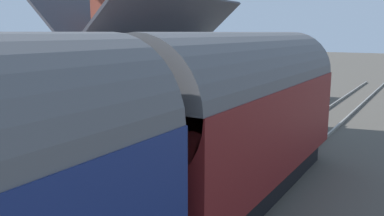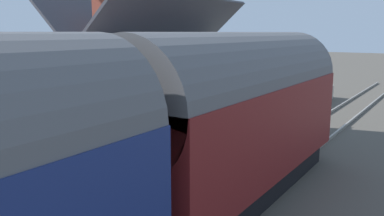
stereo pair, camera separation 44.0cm
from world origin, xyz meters
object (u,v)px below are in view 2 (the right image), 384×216
(bench_platform_end, at_px, (264,88))
(bench_near_building, at_px, (0,164))
(station_building, at_px, (151,80))
(lamp_post_platform, at_px, (199,64))
(train, at_px, (131,152))
(planter_by_door, at_px, (263,86))
(planter_bench_left, at_px, (98,145))
(tree_far_right, at_px, (108,30))
(planter_bench_right, at_px, (255,91))

(bench_platform_end, bearing_deg, bench_near_building, -179.87)
(station_building, relative_size, bench_near_building, 5.53)
(station_building, distance_m, bench_platform_end, 8.11)
(bench_near_building, relative_size, lamp_post_platform, 0.41)
(train, relative_size, planter_by_door, 23.47)
(bench_platform_end, distance_m, planter_bench_left, 12.70)
(tree_far_right, bearing_deg, planter_bench_left, -136.35)
(station_building, height_order, bench_platform_end, station_building)
(planter_bench_right, xyz_separation_m, lamp_post_platform, (-7.60, -1.40, 1.94))
(bench_platform_end, distance_m, tree_far_right, 9.37)
(train, xyz_separation_m, planter_bench_left, (2.22, 3.26, -0.94))
(planter_by_door, relative_size, tree_far_right, 0.12)
(train, xyz_separation_m, bench_platform_end, (14.90, 3.87, -0.87))
(station_building, bearing_deg, bench_platform_end, -10.24)
(train, distance_m, bench_near_building, 3.94)
(train, xyz_separation_m, planter_by_door, (16.61, 4.66, -0.99))
(station_building, distance_m, planter_bench_left, 5.33)
(lamp_post_platform, bearing_deg, station_building, 73.17)
(train, height_order, planter_bench_left, train)
(bench_near_building, relative_size, bench_platform_end, 1.01)
(planter_bench_right, distance_m, tree_far_right, 8.99)
(station_building, distance_m, bench_near_building, 7.50)
(planter_by_door, distance_m, tree_far_right, 9.57)
(train, distance_m, lamp_post_platform, 6.73)
(lamp_post_platform, bearing_deg, train, -157.92)
(planter_bench_right, height_order, planter_bench_left, planter_bench_right)
(planter_bench_right, relative_size, planter_bench_left, 1.19)
(lamp_post_platform, relative_size, tree_far_right, 0.58)
(bench_near_building, height_order, bench_platform_end, same)
(planter_bench_right, xyz_separation_m, tree_far_right, (-2.39, 8.09, 3.09))
(planter_bench_left, bearing_deg, planter_by_door, 5.54)
(planter_bench_left, bearing_deg, train, -124.24)
(planter_by_door, height_order, planter_bench_left, planter_bench_left)
(train, relative_size, lamp_post_platform, 4.96)
(bench_near_building, bearing_deg, train, -85.94)
(bench_platform_end, bearing_deg, station_building, 169.76)
(train, distance_m, bench_platform_end, 15.42)
(planter_bench_right, bearing_deg, bench_platform_end, -1.16)
(planter_bench_left, relative_size, tree_far_right, 0.13)
(bench_near_building, distance_m, planter_by_door, 16.90)
(bench_near_building, xyz_separation_m, planter_bench_left, (2.49, -0.58, -0.07))
(lamp_post_platform, bearing_deg, planter_bench_left, 169.04)
(train, height_order, tree_far_right, tree_far_right)
(train, relative_size, bench_near_building, 12.01)
(tree_far_right, bearing_deg, station_building, -123.11)
(train, bearing_deg, bench_near_building, 94.06)
(planter_bench_right, bearing_deg, lamp_post_platform, -169.59)
(planter_by_door, xyz_separation_m, lamp_post_platform, (-10.45, -2.16, 2.05))
(bench_platform_end, height_order, lamp_post_platform, lamp_post_platform)
(lamp_post_platform, bearing_deg, bench_platform_end, 8.92)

